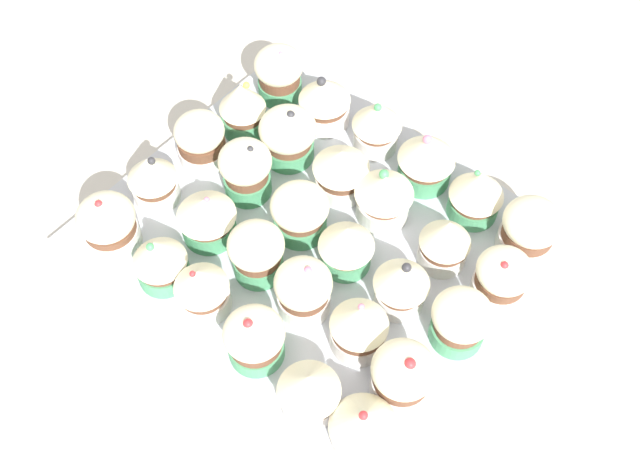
# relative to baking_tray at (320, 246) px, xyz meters

# --- Properties ---
(ground_plane) EXTENTS (1.80, 1.80, 0.03)m
(ground_plane) POSITION_rel_baking_tray_xyz_m (0.00, 0.00, -0.02)
(ground_plane) COLOR beige
(baking_tray) EXTENTS (0.46, 0.39, 0.01)m
(baking_tray) POSITION_rel_baking_tray_xyz_m (0.00, 0.00, 0.00)
(baking_tray) COLOR silver
(baking_tray) RESTS_ON ground_plane
(cupcake_0) EXTENTS (0.06, 0.06, 0.07)m
(cupcake_0) POSITION_rel_baking_tray_xyz_m (-0.17, -0.15, 0.04)
(cupcake_0) COLOR white
(cupcake_0) RESTS_ON baking_tray
(cupcake_1) EXTENTS (0.06, 0.06, 0.07)m
(cupcake_1) POSITION_rel_baking_tray_xyz_m (-0.10, -0.14, 0.04)
(cupcake_1) COLOR #4C9E6B
(cupcake_1) RESTS_ON baking_tray
(cupcake_2) EXTENTS (0.06, 0.06, 0.07)m
(cupcake_2) POSITION_rel_baking_tray_xyz_m (-0.04, -0.14, 0.04)
(cupcake_2) COLOR white
(cupcake_2) RESTS_ON baking_tray
(cupcake_3) EXTENTS (0.06, 0.06, 0.07)m
(cupcake_3) POSITION_rel_baking_tray_xyz_m (0.04, -0.14, 0.04)
(cupcake_3) COLOR #4C9E6B
(cupcake_3) RESTS_ON baking_tray
(cupcake_4) EXTENTS (0.06, 0.06, 0.07)m
(cupcake_4) POSITION_rel_baking_tray_xyz_m (0.11, -0.15, 0.04)
(cupcake_4) COLOR white
(cupcake_4) RESTS_ON baking_tray
(cupcake_5) EXTENTS (0.07, 0.07, 0.08)m
(cupcake_5) POSITION_rel_baking_tray_xyz_m (0.17, -0.14, 0.04)
(cupcake_5) COLOR white
(cupcake_5) RESTS_ON baking_tray
(cupcake_6) EXTENTS (0.06, 0.06, 0.07)m
(cupcake_6) POSITION_rel_baking_tray_xyz_m (-0.18, -0.07, 0.04)
(cupcake_6) COLOR white
(cupcake_6) RESTS_ON baking_tray
(cupcake_7) EXTENTS (0.07, 0.07, 0.07)m
(cupcake_7) POSITION_rel_baking_tray_xyz_m (-0.10, -0.07, 0.04)
(cupcake_7) COLOR #4C9E6B
(cupcake_7) RESTS_ON baking_tray
(cupcake_8) EXTENTS (0.06, 0.06, 0.07)m
(cupcake_8) POSITION_rel_baking_tray_xyz_m (-0.03, -0.07, 0.04)
(cupcake_8) COLOR #4C9E6B
(cupcake_8) RESTS_ON baking_tray
(cupcake_9) EXTENTS (0.06, 0.06, 0.08)m
(cupcake_9) POSITION_rel_baking_tray_xyz_m (0.04, -0.07, 0.04)
(cupcake_9) COLOR white
(cupcake_9) RESTS_ON baking_tray
(cupcake_10) EXTENTS (0.06, 0.06, 0.08)m
(cupcake_10) POSITION_rel_baking_tray_xyz_m (0.11, -0.06, 0.04)
(cupcake_10) COLOR white
(cupcake_10) RESTS_ON baking_tray
(cupcake_11) EXTENTS (0.06, 0.06, 0.08)m
(cupcake_11) POSITION_rel_baking_tray_xyz_m (0.17, -0.08, 0.04)
(cupcake_11) COLOR white
(cupcake_11) RESTS_ON baking_tray
(cupcake_12) EXTENTS (0.06, 0.06, 0.07)m
(cupcake_12) POSITION_rel_baking_tray_xyz_m (-0.18, 0.00, 0.04)
(cupcake_12) COLOR white
(cupcake_12) RESTS_ON baking_tray
(cupcake_13) EXTENTS (0.06, 0.06, 0.08)m
(cupcake_13) POSITION_rel_baking_tray_xyz_m (-0.11, -0.00, 0.05)
(cupcake_13) COLOR #4C9E6B
(cupcake_13) RESTS_ON baking_tray
(cupcake_14) EXTENTS (0.06, 0.06, 0.06)m
(cupcake_14) POSITION_rel_baking_tray_xyz_m (-0.03, -0.00, 0.04)
(cupcake_14) COLOR #4C9E6B
(cupcake_14) RESTS_ON baking_tray
(cupcake_15) EXTENTS (0.06, 0.06, 0.07)m
(cupcake_15) POSITION_rel_baking_tray_xyz_m (0.04, 0.00, 0.04)
(cupcake_15) COLOR #4C9E6B
(cupcake_15) RESTS_ON baking_tray
(cupcake_16) EXTENTS (0.06, 0.06, 0.08)m
(cupcake_16) POSITION_rel_baking_tray_xyz_m (0.11, -0.00, 0.05)
(cupcake_16) COLOR white
(cupcake_16) RESTS_ON baking_tray
(cupcake_17) EXTENTS (0.06, 0.06, 0.07)m
(cupcake_17) POSITION_rel_baking_tray_xyz_m (0.18, 0.01, 0.04)
(cupcake_17) COLOR #4C9E6B
(cupcake_17) RESTS_ON baking_tray
(cupcake_18) EXTENTS (0.06, 0.06, 0.08)m
(cupcake_18) POSITION_rel_baking_tray_xyz_m (-0.18, 0.06, 0.04)
(cupcake_18) COLOR #4C9E6B
(cupcake_18) RESTS_ON baking_tray
(cupcake_19) EXTENTS (0.07, 0.07, 0.07)m
(cupcake_19) POSITION_rel_baking_tray_xyz_m (-0.11, 0.07, 0.04)
(cupcake_19) COLOR #4C9E6B
(cupcake_19) RESTS_ON baking_tray
(cupcake_20) EXTENTS (0.06, 0.06, 0.07)m
(cupcake_20) POSITION_rel_baking_tray_xyz_m (-0.03, 0.07, 0.04)
(cupcake_20) COLOR white
(cupcake_20) RESTS_ON baking_tray
(cupcake_21) EXTENTS (0.07, 0.07, 0.07)m
(cupcake_21) POSITION_rel_baking_tray_xyz_m (0.03, 0.07, 0.04)
(cupcake_21) COLOR white
(cupcake_21) RESTS_ON baking_tray
(cupcake_22) EXTENTS (0.06, 0.06, 0.07)m
(cupcake_22) POSITION_rel_baking_tray_xyz_m (0.11, 0.07, 0.04)
(cupcake_22) COLOR white
(cupcake_22) RESTS_ON baking_tray
(cupcake_23) EXTENTS (0.06, 0.06, 0.07)m
(cupcake_23) POSITION_rel_baking_tray_xyz_m (0.18, 0.07, 0.04)
(cupcake_23) COLOR white
(cupcake_23) RESTS_ON baking_tray
(cupcake_24) EXTENTS (0.06, 0.06, 0.08)m
(cupcake_24) POSITION_rel_baking_tray_xyz_m (-0.18, 0.13, 0.04)
(cupcake_24) COLOR #4C9E6B
(cupcake_24) RESTS_ON baking_tray
(cupcake_25) EXTENTS (0.06, 0.06, 0.07)m
(cupcake_25) POSITION_rel_baking_tray_xyz_m (-0.11, 0.14, 0.04)
(cupcake_25) COLOR white
(cupcake_25) RESTS_ON baking_tray
(cupcake_26) EXTENTS (0.06, 0.06, 0.08)m
(cupcake_26) POSITION_rel_baking_tray_xyz_m (-0.04, 0.15, 0.05)
(cupcake_26) COLOR white
(cupcake_26) RESTS_ON baking_tray
(cupcake_27) EXTENTS (0.07, 0.07, 0.08)m
(cupcake_27) POSITION_rel_baking_tray_xyz_m (0.03, 0.15, 0.05)
(cupcake_27) COLOR #4C9E6B
(cupcake_27) RESTS_ON baking_tray
(cupcake_28) EXTENTS (0.06, 0.06, 0.08)m
(cupcake_28) POSITION_rel_baking_tray_xyz_m (0.10, 0.14, 0.04)
(cupcake_28) COLOR #4C9E6B
(cupcake_28) RESTS_ON baking_tray
(cupcake_29) EXTENTS (0.06, 0.06, 0.07)m
(cupcake_29) POSITION_rel_baking_tray_xyz_m (0.17, 0.14, 0.04)
(cupcake_29) COLOR white
(cupcake_29) RESTS_ON baking_tray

